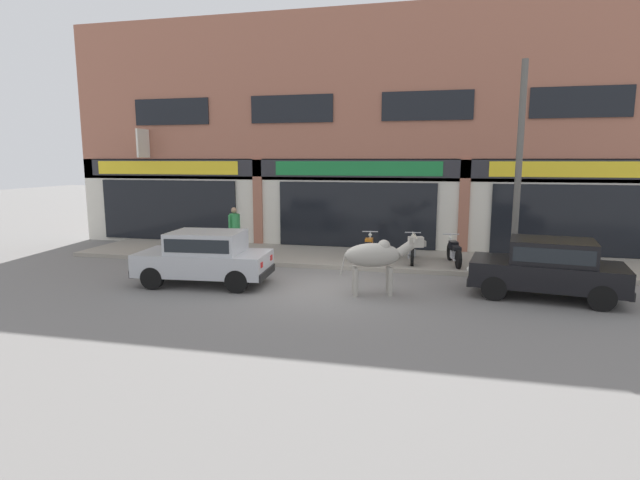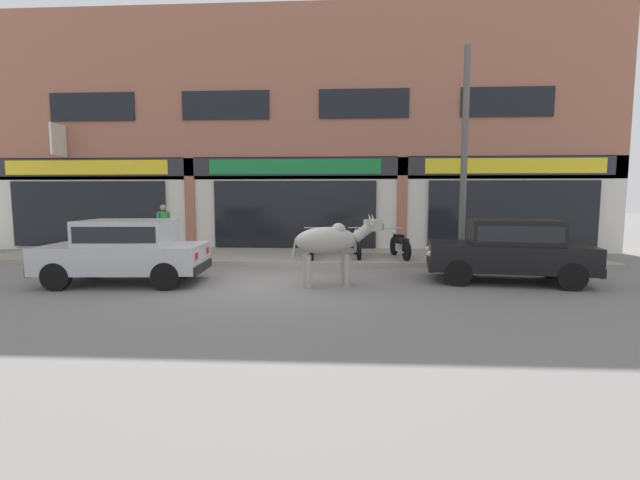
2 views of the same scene
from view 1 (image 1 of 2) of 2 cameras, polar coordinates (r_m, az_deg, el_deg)
The scene contains 11 objects.
ground_plane at distance 13.33m, azimuth 0.20°, elevation -5.47°, with size 90.00×90.00×0.00m, color slate.
sidewalk at distance 17.05m, azimuth 3.17°, elevation -2.00°, with size 19.00×3.41×0.14m, color gray.
shop_building at distance 18.68m, azimuth 4.35°, elevation 11.46°, with size 23.00×1.40×8.69m.
cow at distance 12.52m, azimuth 6.49°, elevation -1.78°, with size 2.09×0.97×1.61m.
car_0 at distance 13.40m, azimuth 24.62°, elevation -2.67°, with size 3.77×2.12×1.46m.
car_1 at distance 13.87m, azimuth -13.00°, elevation -1.69°, with size 3.71×1.87×1.46m.
motorcycle_0 at distance 16.20m, azimuth 5.57°, elevation -0.99°, with size 0.52×1.81×0.88m.
motorcycle_1 at distance 16.19m, azimuth 10.51°, elevation -1.11°, with size 0.52×1.81×0.88m.
motorcycle_2 at distance 16.11m, azimuth 15.07°, elevation -1.33°, with size 0.58×1.80×0.88m.
pedestrian at distance 17.60m, azimuth -9.77°, elevation 1.70°, with size 0.32×0.45×1.60m.
utility_pole at distance 15.23m, azimuth 21.75°, elevation 7.54°, with size 0.18×0.18×5.94m, color #595651.
Camera 1 is at (2.92, -12.56, 3.38)m, focal length 28.00 mm.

